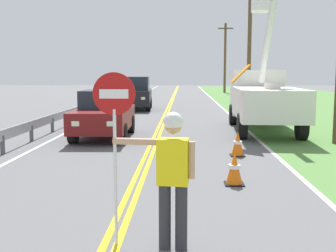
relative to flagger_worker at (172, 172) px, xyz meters
name	(u,v)px	position (x,y,z in m)	size (l,w,h in m)	color
centerline_yellow_left	(162,120)	(-0.92, 15.29, -1.04)	(0.11, 110.00, 0.01)	yellow
centerline_yellow_right	(165,120)	(-0.74, 15.29, -1.04)	(0.11, 110.00, 0.01)	yellow
edge_line_right	(236,120)	(2.77, 15.29, -1.04)	(0.12, 110.00, 0.01)	silver
edge_line_left	(92,120)	(-4.43, 15.29, -1.04)	(0.12, 110.00, 0.01)	silver
flagger_worker	(172,172)	(0.00, 0.00, 0.00)	(1.08, 0.30, 1.83)	#2D2D33
stop_sign_paddle	(114,120)	(-0.76, 0.11, 0.66)	(0.56, 0.04, 2.33)	silver
utility_bucket_truck	(262,95)	(3.36, 11.85, 0.37)	(2.93, 6.90, 5.61)	white
oncoming_sedan_nearest	(104,114)	(-2.72, 9.61, -0.21)	(1.99, 4.14, 1.70)	maroon
oncoming_suv_second	(136,93)	(-2.88, 21.38, 0.01)	(2.08, 4.68, 2.10)	black
utility_pole_mid	(249,46)	(4.84, 25.04, 3.23)	(1.80, 0.28, 8.18)	brown
utility_pole_far	(225,57)	(5.09, 44.99, 3.22)	(1.80, 0.28, 8.17)	brown
traffic_cone_lead	(234,169)	(1.21, 3.25, -0.71)	(0.40, 0.40, 0.70)	orange
traffic_cone_mid	(238,144)	(1.67, 6.32, -0.71)	(0.40, 0.40, 0.70)	orange
guardrail_left_shoulder	(61,116)	(-5.03, 12.00, -0.53)	(0.10, 32.00, 0.71)	#9EA0A3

